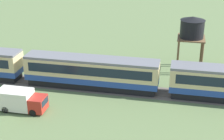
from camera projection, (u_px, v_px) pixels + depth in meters
passenger_train at (93, 71)px, 44.20m from camera, size 92.72×3.09×4.11m
railway_track at (31, 81)px, 46.76m from camera, size 147.66×3.60×0.04m
water_tower at (192, 29)px, 48.23m from camera, size 3.83×3.83×7.98m
delivery_truck_red at (21, 100)px, 39.05m from camera, size 5.53×2.23×2.47m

